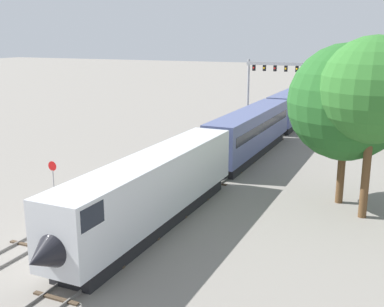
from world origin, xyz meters
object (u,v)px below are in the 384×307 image
object	(u,v)px
stop_sign	(53,174)
trackside_tree_mid	(374,90)
trackside_tree_left	(347,102)
signal_gantry	(286,76)
passenger_train	(295,105)

from	to	relation	value
stop_sign	trackside_tree_mid	distance (m)	24.03
trackside_tree_left	trackside_tree_mid	xyz separation A→B (m)	(1.88, -2.40, 1.18)
trackside_tree_left	trackside_tree_mid	size ratio (longest dim) A/B	0.96
signal_gantry	trackside_tree_mid	bearing A→B (deg)	-68.64
passenger_train	trackside_tree_mid	bearing A→B (deg)	-70.41
passenger_train	stop_sign	distance (m)	41.41
passenger_train	stop_sign	bearing A→B (deg)	-103.98
signal_gantry	stop_sign	distance (m)	43.76
passenger_train	trackside_tree_mid	size ratio (longest dim) A/B	8.46
stop_sign	trackside_tree_mid	xyz separation A→B (m)	(22.36, 5.46, 6.92)
trackside_tree_left	signal_gantry	bearing A→B (deg)	110.01
signal_gantry	trackside_tree_mid	xyz separation A→B (m)	(14.61, -37.35, 2.25)
passenger_train	trackside_tree_mid	distance (m)	37.37
trackside_tree_mid	stop_sign	bearing A→B (deg)	-166.28
trackside_tree_mid	signal_gantry	bearing A→B (deg)	111.36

